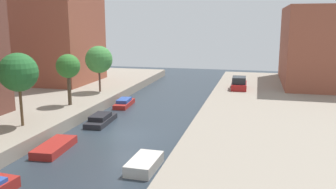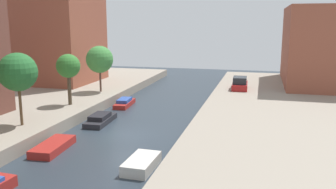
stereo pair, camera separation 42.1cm
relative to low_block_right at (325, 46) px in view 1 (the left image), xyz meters
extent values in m
plane|color=#28333D|center=(-18.00, -23.37, -5.84)|extent=(84.00, 84.00, 0.00)
cube|color=gray|center=(-3.00, -23.37, -5.34)|extent=(20.00, 64.00, 1.00)
cube|color=brown|center=(0.00, 0.00, 0.00)|extent=(10.00, 15.46, 9.68)
cylinder|color=brown|center=(-25.39, -25.92, -3.29)|extent=(0.21, 0.21, 3.10)
sphere|color=#24622C|center=(-25.39, -25.92, -0.72)|extent=(2.90, 2.90, 2.90)
cylinder|color=#4C3E2E|center=(-25.39, -18.67, -3.37)|extent=(0.35, 0.35, 2.94)
sphere|color=#31742D|center=(-25.39, -18.67, -1.11)|extent=(2.25, 2.25, 2.25)
cylinder|color=brown|center=(-25.39, -11.86, -3.54)|extent=(0.22, 0.22, 2.60)
sphere|color=#3E863D|center=(-25.39, -11.86, -1.17)|extent=(3.04, 3.04, 3.04)
cube|color=maroon|center=(-10.14, -6.16, -4.49)|extent=(1.89, 4.12, 0.70)
cube|color=#1E2328|center=(-10.14, -6.47, -3.75)|extent=(1.62, 2.28, 0.77)
cube|color=maroon|center=(-21.54, -27.87, -5.56)|extent=(1.90, 4.03, 0.55)
cube|color=#232328|center=(-21.30, -20.71, -5.61)|extent=(1.81, 4.28, 0.46)
cube|color=black|center=(-21.30, -20.83, -5.18)|extent=(1.47, 2.38, 0.39)
cube|color=maroon|center=(-21.70, -13.93, -5.61)|extent=(1.64, 4.05, 0.46)
cube|color=#2D4C9E|center=(-21.70, -13.96, -5.21)|extent=(1.30, 2.26, 0.34)
cube|color=beige|center=(-14.53, -29.39, -5.50)|extent=(1.66, 3.17, 0.69)
camera|label=1|loc=(-8.20, -48.92, 2.94)|focal=38.41mm
camera|label=2|loc=(-7.80, -48.82, 2.94)|focal=38.41mm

